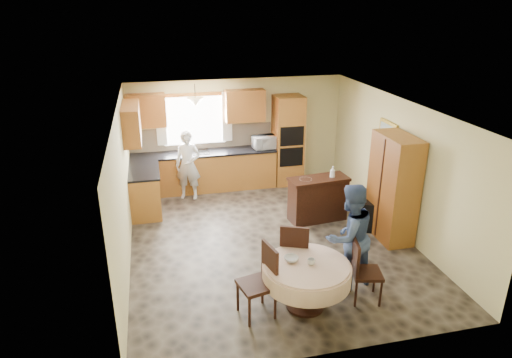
{
  "coord_description": "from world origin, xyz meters",
  "views": [
    {
      "loc": [
        -1.94,
        -7.21,
        4.16
      ],
      "look_at": [
        -0.18,
        0.3,
        1.12
      ],
      "focal_mm": 32.0,
      "sensor_mm": 36.0,
      "label": 1
    }
  ],
  "objects_px": {
    "chair_right": "(362,268)",
    "person_sink": "(188,165)",
    "person_dining": "(349,237)",
    "chair_back": "(294,251)",
    "chair_left": "(262,278)",
    "sideboard": "(318,200)",
    "cupboard": "(393,188)",
    "oven_tower": "(288,140)",
    "dining_table": "(306,274)"
  },
  "relations": [
    {
      "from": "dining_table",
      "to": "chair_left",
      "type": "xyz_separation_m",
      "value": [
        -0.65,
        0.0,
        0.03
      ]
    },
    {
      "from": "dining_table",
      "to": "person_dining",
      "type": "height_order",
      "value": "person_dining"
    },
    {
      "from": "oven_tower",
      "to": "chair_back",
      "type": "distance_m",
      "value": 4.29
    },
    {
      "from": "sideboard",
      "to": "chair_right",
      "type": "bearing_deg",
      "value": -102.59
    },
    {
      "from": "oven_tower",
      "to": "chair_right",
      "type": "bearing_deg",
      "value": -93.67
    },
    {
      "from": "chair_back",
      "to": "person_dining",
      "type": "height_order",
      "value": "person_dining"
    },
    {
      "from": "cupboard",
      "to": "person_sink",
      "type": "relative_size",
      "value": 1.27
    },
    {
      "from": "chair_right",
      "to": "person_dining",
      "type": "distance_m",
      "value": 0.51
    },
    {
      "from": "chair_right",
      "to": "person_sink",
      "type": "height_order",
      "value": "person_sink"
    },
    {
      "from": "cupboard",
      "to": "chair_right",
      "type": "distance_m",
      "value": 2.22
    },
    {
      "from": "sideboard",
      "to": "oven_tower",
      "type": "bearing_deg",
      "value": 84.31
    },
    {
      "from": "oven_tower",
      "to": "chair_left",
      "type": "height_order",
      "value": "oven_tower"
    },
    {
      "from": "chair_back",
      "to": "chair_right",
      "type": "xyz_separation_m",
      "value": [
        0.83,
        -0.62,
        -0.05
      ]
    },
    {
      "from": "person_dining",
      "to": "chair_right",
      "type": "bearing_deg",
      "value": 80.25
    },
    {
      "from": "chair_left",
      "to": "chair_right",
      "type": "relative_size",
      "value": 1.1
    },
    {
      "from": "person_dining",
      "to": "oven_tower",
      "type": "bearing_deg",
      "value": -110.99
    },
    {
      "from": "person_dining",
      "to": "chair_back",
      "type": "bearing_deg",
      "value": -32.19
    },
    {
      "from": "chair_right",
      "to": "oven_tower",
      "type": "bearing_deg",
      "value": 8.96
    },
    {
      "from": "chair_right",
      "to": "cupboard",
      "type": "bearing_deg",
      "value": -26.52
    },
    {
      "from": "chair_right",
      "to": "person_dining",
      "type": "xyz_separation_m",
      "value": [
        -0.05,
        0.4,
        0.31
      ]
    },
    {
      "from": "chair_back",
      "to": "dining_table",
      "type": "bearing_deg",
      "value": 110.93
    },
    {
      "from": "chair_back",
      "to": "chair_right",
      "type": "bearing_deg",
      "value": 165.58
    },
    {
      "from": "chair_right",
      "to": "chair_left",
      "type": "bearing_deg",
      "value": 101.87
    },
    {
      "from": "sideboard",
      "to": "chair_left",
      "type": "distance_m",
      "value": 3.19
    },
    {
      "from": "dining_table",
      "to": "chair_back",
      "type": "height_order",
      "value": "chair_back"
    },
    {
      "from": "oven_tower",
      "to": "person_sink",
      "type": "height_order",
      "value": "oven_tower"
    },
    {
      "from": "cupboard",
      "to": "chair_left",
      "type": "xyz_separation_m",
      "value": [
        -2.86,
        -1.67,
        -0.4
      ]
    },
    {
      "from": "dining_table",
      "to": "person_sink",
      "type": "relative_size",
      "value": 0.81
    },
    {
      "from": "person_dining",
      "to": "sideboard",
      "type": "bearing_deg",
      "value": -115.41
    },
    {
      "from": "chair_back",
      "to": "sideboard",
      "type": "bearing_deg",
      "value": -96.85
    },
    {
      "from": "oven_tower",
      "to": "sideboard",
      "type": "distance_m",
      "value": 2.18
    },
    {
      "from": "chair_left",
      "to": "chair_back",
      "type": "xyz_separation_m",
      "value": [
        0.66,
        0.6,
        -0.01
      ]
    },
    {
      "from": "chair_left",
      "to": "person_dining",
      "type": "distance_m",
      "value": 1.51
    },
    {
      "from": "sideboard",
      "to": "cupboard",
      "type": "height_order",
      "value": "cupboard"
    },
    {
      "from": "chair_left",
      "to": "person_dining",
      "type": "bearing_deg",
      "value": 92.07
    },
    {
      "from": "dining_table",
      "to": "sideboard",
      "type": "bearing_deg",
      "value": 66.32
    },
    {
      "from": "cupboard",
      "to": "chair_right",
      "type": "xyz_separation_m",
      "value": [
        -1.37,
        -1.69,
        -0.45
      ]
    },
    {
      "from": "cupboard",
      "to": "sideboard",
      "type": "bearing_deg",
      "value": 137.91
    },
    {
      "from": "dining_table",
      "to": "chair_right",
      "type": "bearing_deg",
      "value": -1.03
    },
    {
      "from": "dining_table",
      "to": "chair_right",
      "type": "height_order",
      "value": "chair_right"
    },
    {
      "from": "chair_left",
      "to": "chair_right",
      "type": "xyz_separation_m",
      "value": [
        1.49,
        -0.02,
        -0.05
      ]
    },
    {
      "from": "sideboard",
      "to": "person_sink",
      "type": "relative_size",
      "value": 0.76
    },
    {
      "from": "dining_table",
      "to": "chair_back",
      "type": "relative_size",
      "value": 1.2
    },
    {
      "from": "sideboard",
      "to": "person_sink",
      "type": "distance_m",
      "value": 2.96
    },
    {
      "from": "sideboard",
      "to": "cupboard",
      "type": "distance_m",
      "value": 1.54
    },
    {
      "from": "oven_tower",
      "to": "chair_left",
      "type": "xyz_separation_m",
      "value": [
        -1.79,
        -4.71,
        -0.48
      ]
    },
    {
      "from": "sideboard",
      "to": "cupboard",
      "type": "bearing_deg",
      "value": -47.98
    },
    {
      "from": "dining_table",
      "to": "oven_tower",
      "type": "bearing_deg",
      "value": 76.33
    },
    {
      "from": "oven_tower",
      "to": "dining_table",
      "type": "bearing_deg",
      "value": -103.67
    },
    {
      "from": "oven_tower",
      "to": "chair_back",
      "type": "relative_size",
      "value": 2.03
    }
  ]
}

